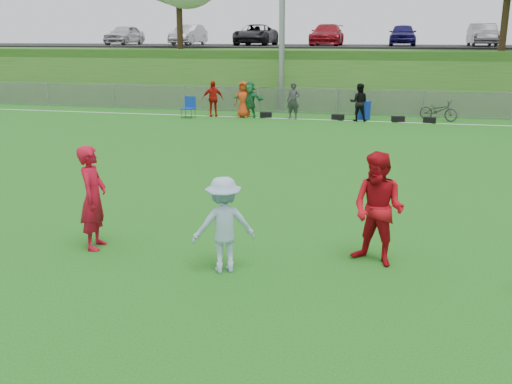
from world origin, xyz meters
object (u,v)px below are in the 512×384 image
(player_blue, at_px, (224,225))
(bicycle, at_px, (439,110))
(player_red_left, at_px, (93,198))
(player_red_center, at_px, (378,209))
(recycling_bin, at_px, (364,110))

(player_blue, distance_m, bicycle, 19.47)
(player_red_left, distance_m, player_blue, 2.65)
(player_blue, height_order, bicycle, player_blue)
(player_red_center, relative_size, recycling_bin, 2.25)
(player_blue, height_order, recycling_bin, player_blue)
(player_blue, relative_size, bicycle, 0.89)
(bicycle, bearing_deg, player_blue, -166.82)
(recycling_bin, bearing_deg, player_blue, -94.11)
(player_red_left, relative_size, recycling_bin, 2.21)
(player_red_center, height_order, player_blue, player_red_center)
(player_red_left, xyz_separation_m, bicycle, (7.25, 18.41, -0.48))
(player_blue, bearing_deg, player_red_center, 173.60)
(player_red_center, xyz_separation_m, recycling_bin, (-1.10, 17.63, -0.54))
(player_red_left, height_order, player_blue, player_red_left)
(player_red_left, relative_size, player_red_center, 0.98)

